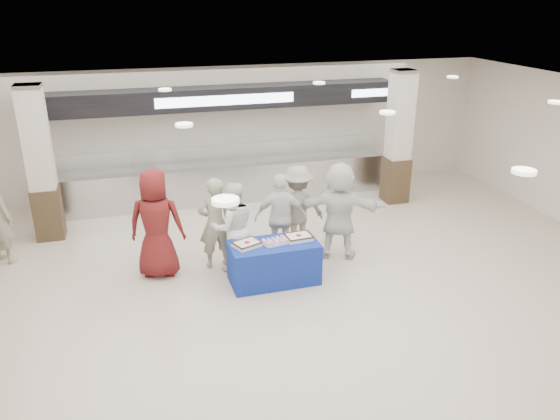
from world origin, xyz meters
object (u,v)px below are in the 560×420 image
object	(u,v)px
sheet_cake_right	(299,237)
cupcake_tray	(275,241)
display_table	(274,262)
civilian_maroon	(156,224)
sheet_cake_left	(247,244)
chef_tall	(233,227)
soldier_a	(215,223)
soldier_b	(297,208)
chef_short	(281,217)
civilian_white	(339,211)

from	to	relation	value
sheet_cake_right	cupcake_tray	distance (m)	0.45
display_table	civilian_maroon	xyz separation A→B (m)	(-1.94, 0.84, 0.63)
sheet_cake_left	chef_tall	bearing A→B (deg)	100.01
sheet_cake_left	soldier_a	world-z (taller)	soldier_a
sheet_cake_left	soldier_b	size ratio (longest dim) A/B	0.31
display_table	civilian_maroon	world-z (taller)	civilian_maroon
civilian_maroon	chef_short	bearing A→B (deg)	-164.76
display_table	soldier_b	size ratio (longest dim) A/B	0.90
sheet_cake_left	sheet_cake_right	xyz separation A→B (m)	(0.95, 0.03, 0.00)
sheet_cake_right	soldier_a	bearing A→B (deg)	148.05
cupcake_tray	chef_short	distance (m)	0.93
chef_short	soldier_b	xyz separation A→B (m)	(0.44, 0.36, 0.01)
chef_short	civilian_white	world-z (taller)	civilian_white
display_table	soldier_a	size ratio (longest dim) A/B	0.89
display_table	cupcake_tray	distance (m)	0.41
civilian_white	display_table	bearing A→B (deg)	46.07
cupcake_tray	chef_tall	size ratio (longest dim) A/B	0.29
display_table	civilian_white	xyz separation A→B (m)	(1.47, 0.64, 0.58)
chef_tall	civilian_white	distance (m)	2.06
chef_tall	soldier_b	size ratio (longest dim) A/B	0.99
chef_short	display_table	bearing A→B (deg)	77.88
civilian_maroon	soldier_a	distance (m)	1.06
sheet_cake_left	chef_short	size ratio (longest dim) A/B	0.31
cupcake_tray	soldier_a	bearing A→B (deg)	135.65
chef_tall	civilian_maroon	bearing A→B (deg)	-10.35
chef_tall	chef_short	world-z (taller)	chef_tall
civilian_maroon	soldier_a	size ratio (longest dim) A/B	1.15
chef_tall	chef_short	size ratio (longest dim) A/B	1.00
civilian_maroon	civilian_white	distance (m)	3.41
soldier_b	sheet_cake_right	bearing A→B (deg)	72.27
civilian_maroon	chef_tall	distance (m)	1.37
chef_tall	civilian_white	size ratio (longest dim) A/B	0.90
civilian_maroon	display_table	bearing A→B (deg)	171.11
civilian_maroon	chef_short	size ratio (longest dim) A/B	1.18
civilian_maroon	soldier_b	bearing A→B (deg)	-157.38
chef_tall	civilian_white	xyz separation A→B (m)	(2.06, 0.00, 0.10)
civilian_white	chef_tall	bearing A→B (deg)	22.56
civilian_white	sheet_cake_right	bearing A→B (deg)	53.26
soldier_a	civilian_white	size ratio (longest dim) A/B	0.91
cupcake_tray	civilian_white	distance (m)	1.59
sheet_cake_right	soldier_b	world-z (taller)	soldier_b
display_table	soldier_a	world-z (taller)	soldier_a
cupcake_tray	civilian_white	bearing A→B (deg)	23.66
civilian_maroon	chef_short	distance (m)	2.32
soldier_b	civilian_white	bearing A→B (deg)	136.55
soldier_a	chef_short	size ratio (longest dim) A/B	1.03
civilian_maroon	soldier_a	bearing A→B (deg)	-162.79
chef_short	civilian_white	bearing A→B (deg)	179.68
soldier_a	sheet_cake_right	bearing A→B (deg)	141.10
civilian_maroon	soldier_a	xyz separation A→B (m)	(1.05, 0.05, -0.13)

